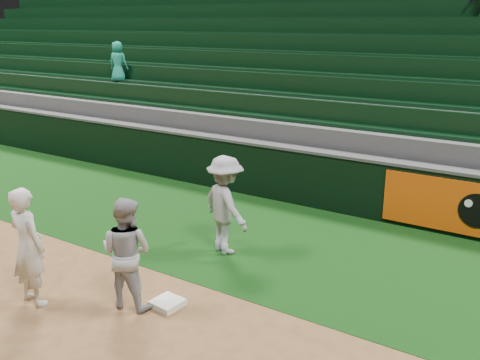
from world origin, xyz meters
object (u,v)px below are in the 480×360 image
object	(u,v)px
first_base	(167,303)
base_coach	(225,205)
baserunner	(127,253)
first_baseman	(28,247)

from	to	relation	value
first_base	base_coach	xyz separation A→B (m)	(-0.37, 1.98, 0.82)
baserunner	base_coach	world-z (taller)	base_coach
baserunner	base_coach	xyz separation A→B (m)	(0.11, 2.23, 0.07)
first_baseman	baserunner	size ratio (longest dim) A/B	1.08
first_baseman	baserunner	world-z (taller)	first_baseman
first_base	first_baseman	distance (m)	2.09
first_base	baserunner	distance (m)	0.93
first_base	base_coach	bearing A→B (deg)	100.59
first_baseman	baserunner	xyz separation A→B (m)	(1.19, 0.71, -0.06)
first_base	base_coach	size ratio (longest dim) A/B	0.23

